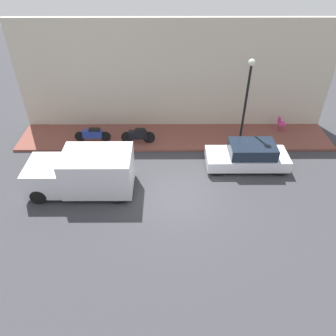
% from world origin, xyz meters
% --- Properties ---
extents(ground_plane, '(60.00, 60.00, 0.00)m').
position_xyz_m(ground_plane, '(0.00, 0.00, 0.00)').
color(ground_plane, '#38383D').
extents(sidewalk, '(2.74, 17.27, 0.14)m').
position_xyz_m(sidewalk, '(4.82, 0.00, 0.07)').
color(sidewalk, brown).
rests_on(sidewalk, ground_plane).
extents(building_facade, '(0.30, 17.27, 6.07)m').
position_xyz_m(building_facade, '(6.34, 0.00, 3.04)').
color(building_facade, beige).
rests_on(building_facade, ground_plane).
extents(parked_car, '(1.65, 3.99, 1.32)m').
position_xyz_m(parked_car, '(2.14, -3.56, 0.63)').
color(parked_car, silver).
rests_on(parked_car, ground_plane).
extents(delivery_van, '(2.06, 4.62, 1.93)m').
position_xyz_m(delivery_van, '(0.42, 4.17, 0.98)').
color(delivery_van, silver).
rests_on(delivery_van, ground_plane).
extents(motorcycle_black, '(0.30, 1.84, 0.85)m').
position_xyz_m(motorcycle_black, '(4.16, 1.99, 0.60)').
color(motorcycle_black, black).
rests_on(motorcycle_black, sidewalk).
extents(motorcycle_blue, '(0.30, 1.97, 0.77)m').
position_xyz_m(motorcycle_blue, '(4.35, 4.49, 0.56)').
color(motorcycle_blue, navy).
rests_on(motorcycle_blue, sidewalk).
extents(streetlamp, '(0.33, 0.33, 4.70)m').
position_xyz_m(streetlamp, '(3.85, -3.47, 3.17)').
color(streetlamp, black).
rests_on(streetlamp, sidewalk).
extents(cafe_chair, '(0.40, 0.40, 0.82)m').
position_xyz_m(cafe_chair, '(5.48, -6.09, 0.62)').
color(cafe_chair, '#D8338C').
rests_on(cafe_chair, sidewalk).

